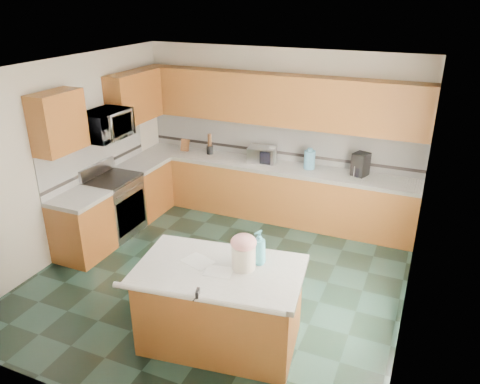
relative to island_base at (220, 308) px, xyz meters
The scene contains 52 objects.
floor 1.29m from the island_base, 116.51° to the left, with size 4.60×4.60×0.00m, color black.
ceiling 2.57m from the island_base, 116.51° to the left, with size 4.60×4.60×0.00m, color white.
wall_back 3.57m from the island_base, 99.03° to the left, with size 4.60×0.04×2.70m, color beige.
wall_front 1.63m from the island_base, 113.62° to the right, with size 4.60×0.04×2.70m, color beige.
wall_left 3.19m from the island_base, 159.25° to the left, with size 0.04×4.60×2.70m, color beige.
wall_right 2.28m from the island_base, 31.35° to the left, with size 0.04×4.60×2.70m, color beige.
back_base_cab 3.13m from the island_base, 99.94° to the left, with size 4.60×0.60×0.86m, color #5C2E0F.
back_countertop 3.16m from the island_base, 99.94° to the left, with size 4.60×0.64×0.06m, color white.
back_upper_cab 3.60m from the island_base, 99.53° to the left, with size 4.60×0.33×0.78m, color #5C2E0F.
back_backsplash 3.51m from the island_base, 99.11° to the left, with size 4.60×0.02×0.63m, color silver.
back_accent_band 3.46m from the island_base, 99.13° to the left, with size 4.60×0.01×0.05m, color black.
left_base_cab_rear 3.48m from the island_base, 136.94° to the left, with size 0.60×0.82×0.86m, color #5C2E0F.
left_counter_rear 3.51m from the island_base, 136.94° to the left, with size 0.64×0.82×0.06m, color white.
left_base_cab_front 2.68m from the island_base, 161.63° to the left, with size 0.60×0.72×0.86m, color #5C2E0F.
left_counter_front 2.72m from the island_base, 161.63° to the left, with size 0.64×0.72×0.06m, color white.
left_backsplash 3.36m from the island_base, 149.99° to the left, with size 0.02×2.30×0.63m, color silver.
left_accent_band 3.32m from the island_base, 149.94° to the left, with size 0.01×2.30×0.05m, color black.
left_upper_cab_rear 3.97m from the island_base, 136.84° to the left, with size 0.33×1.09×0.78m, color #5C2E0F.
left_upper_cab_front 3.19m from the island_base, 162.50° to the left, with size 0.33×0.72×0.78m, color #5C2E0F.
range_body 2.99m from the island_base, 148.06° to the left, with size 0.60×0.76×0.88m, color #B7B7BC.
range_oven_door 2.75m from the island_base, 144.87° to the left, with size 0.02×0.68×0.55m, color black.
range_cooktop 3.03m from the island_base, 148.06° to the left, with size 0.62×0.78×0.04m, color black.
range_handle 2.75m from the island_base, 144.50° to the left, with size 0.02×0.02×0.66m, color #B7B7BC.
range_backguard 3.27m from the island_base, 150.51° to the left, with size 0.06×0.76×0.18m, color #B7B7BC.
microwave 3.26m from the island_base, 148.06° to the left, with size 0.73×0.50×0.41m, color #B7B7BC.
island_base is the anchor object (origin of this frame).
island_top 0.46m from the island_base, behind, with size 1.68×1.00×0.06m, color white.
island_bullnose 0.68m from the island_base, 90.00° to the right, with size 0.06×0.06×1.68m, color white.
treat_jar 0.66m from the island_base, 25.41° to the left, with size 0.24×0.24×0.25m, color white.
treat_jar_lid 0.82m from the island_base, 25.41° to the left, with size 0.26×0.26×0.16m, color pink.
treat_jar_knob 0.87m from the island_base, 25.41° to the left, with size 0.03×0.03×0.09m, color tan.
treat_jar_knob_end_l 0.86m from the island_base, 30.69° to the left, with size 0.05×0.05×0.05m, color tan.
treat_jar_knob_end_r 0.88m from the island_base, 21.61° to the left, with size 0.05×0.05×0.05m, color tan.
soap_bottle_island 0.79m from the island_base, 36.82° to the left, with size 0.14×0.14×0.37m, color teal.
paper_sheet_a 0.50m from the island_base, 72.83° to the right, with size 0.27×0.20×0.00m, color white.
paper_sheet_b 0.56m from the island_base, behind, with size 0.31×0.23×0.00m, color white.
clamp_body 0.69m from the island_base, 89.07° to the right, with size 0.03×0.09×0.08m, color black.
clamp_handle 0.72m from the island_base, 89.16° to the right, with size 0.01×0.01×0.06m, color black.
knife_block 3.85m from the island_base, 124.55° to the left, with size 0.11×0.10×0.21m, color #472814.
utensil_crock 3.63m from the island_base, 118.16° to the left, with size 0.11×0.11×0.14m, color black.
utensil_bundle 3.66m from the island_base, 118.16° to the left, with size 0.07×0.07×0.21m, color #472814.
toaster_oven 3.28m from the island_base, 103.19° to the left, with size 0.43×0.30×0.25m, color #B7B7BC.
toaster_oven_door 3.14m from the island_base, 103.79° to the left, with size 0.39×0.01×0.21m, color black.
paper_towel 3.29m from the island_base, 100.21° to the left, with size 0.11×0.11×0.26m, color white.
paper_towel_base 3.27m from the island_base, 100.21° to the left, with size 0.17×0.17×0.01m, color #B7B7BC.
water_jug 3.21m from the island_base, 88.99° to the left, with size 0.17×0.17×0.29m, color #579AC0.
water_jug_neck 3.24m from the island_base, 88.99° to the left, with size 0.08×0.08×0.04m, color #579AC0.
coffee_maker 3.34m from the island_base, 75.18° to the left, with size 0.21×0.23×0.35m, color black.
coffee_carafe 3.27m from the island_base, 74.95° to the left, with size 0.14×0.14×0.14m, color black.
soap_bottle_back 3.29m from the island_base, 75.70° to the left, with size 0.11×0.11×0.24m, color white.
soap_back_cap 3.32m from the island_base, 75.70° to the left, with size 0.02×0.02×0.03m, color red.
window_light_proxy 2.23m from the island_base, 26.80° to the left, with size 0.02×1.40×1.10m, color white.
Camera 1 is at (2.31, -4.69, 3.50)m, focal length 35.00 mm.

